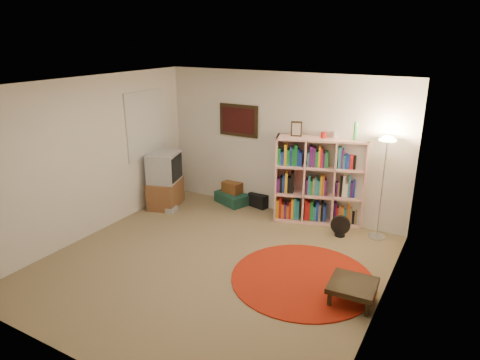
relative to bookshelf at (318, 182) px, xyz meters
The scene contains 12 objects.
room 2.32m from the bookshelf, 110.65° to the right, with size 4.54×4.54×2.54m.
bookshelf is the anchor object (origin of this frame).
floor_lamp 1.28m from the bookshelf, ahead, with size 0.40×0.40×1.66m.
floor_fan 0.87m from the bookshelf, 36.02° to the right, with size 0.32×0.19×0.36m.
tv_stand 2.81m from the bookshelf, 164.54° to the right, with size 0.68×0.82×1.04m.
dvd_box 2.75m from the bookshelf, 159.31° to the right, with size 0.30×0.26×0.09m.
suitcase 1.79m from the bookshelf, behind, with size 0.73×0.60×0.20m.
wicker_basket 1.74m from the bookshelf, behind, with size 0.40×0.32×0.21m.
duffel_bag 1.29m from the bookshelf, behind, with size 0.43×0.38×0.25m.
paper_towel 0.80m from the bookshelf, behind, with size 0.15×0.15×0.28m.
red_rug 2.08m from the bookshelf, 75.01° to the right, with size 1.90×1.90×0.02m.
side_table 2.45m from the bookshelf, 59.59° to the right, with size 0.58×0.58×0.25m.
Camera 1 is at (2.96, -4.46, 3.09)m, focal length 32.00 mm.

